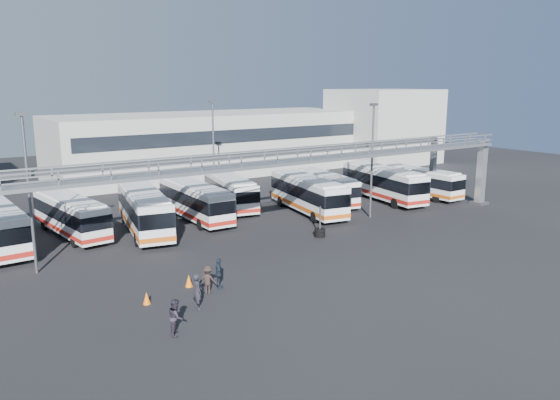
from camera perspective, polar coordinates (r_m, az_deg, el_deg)
ground at (r=37.51m, az=3.29°, el=-6.43°), size 140.00×140.00×0.00m
gantry at (r=40.89m, az=-1.61°, el=3.09°), size 51.40×5.15×7.10m
warehouse at (r=74.70m, az=-7.09°, el=5.94°), size 42.00×14.00×8.00m
building_right at (r=85.00m, az=10.76°, el=7.58°), size 14.00×12.00×11.00m
light_pole_left at (r=37.18m, az=-24.81°, el=1.40°), size 0.70×0.35×10.21m
light_pole_mid at (r=49.10m, az=9.61°, el=4.70°), size 0.70×0.35×10.21m
light_pole_back at (r=56.73m, az=-6.97°, el=5.76°), size 0.70×0.35×10.21m
bus_2 at (r=46.23m, az=-21.04°, el=-1.42°), size 3.64×10.62×3.16m
bus_3 at (r=45.44m, az=-14.03°, el=-0.93°), size 4.85×11.87×3.52m
bus_4 at (r=48.75m, az=-8.86°, el=0.01°), size 2.75×10.85×3.28m
bus_5 at (r=53.04m, az=-5.23°, el=1.00°), size 4.43×10.62×3.14m
bus_6 at (r=50.84m, az=2.91°, el=0.72°), size 4.48×11.49×3.41m
bus_7 at (r=55.27m, az=4.81°, el=1.40°), size 4.22×10.25×3.03m
bus_8 at (r=57.23m, az=10.74°, el=1.84°), size 4.29×11.67×3.46m
bus_9 at (r=60.20m, az=14.37°, el=1.94°), size 2.46×10.03×3.04m
pedestrian_a at (r=30.00m, az=-8.61°, el=-9.42°), size 0.56×0.77×1.96m
pedestrian_b at (r=27.31m, az=-10.82°, el=-11.92°), size 0.99×1.08×1.80m
pedestrian_c at (r=31.97m, az=-7.53°, el=-8.27°), size 1.20×1.22×1.69m
pedestrian_d at (r=32.64m, az=-6.41°, el=-7.65°), size 0.84×1.18×1.85m
cone_left at (r=31.35m, az=-13.76°, el=-9.92°), size 0.54×0.54×0.69m
cone_right at (r=33.37m, az=-9.50°, el=-8.31°), size 0.57×0.57×0.74m
tire_stack at (r=43.29m, az=4.19°, el=-3.32°), size 0.86×0.86×2.47m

